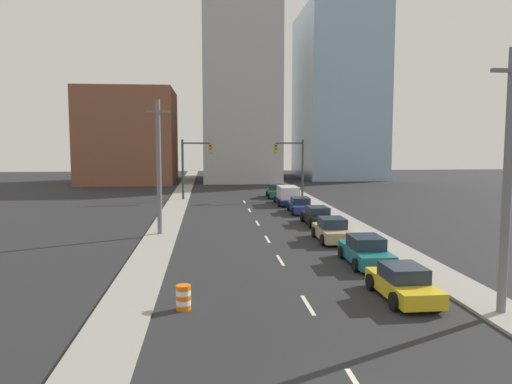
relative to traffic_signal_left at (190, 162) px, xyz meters
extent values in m
cube|color=gray|center=(-1.32, 4.14, -4.12)|extent=(2.15, 97.45, 0.12)
cube|color=gray|center=(12.72, 4.14, -4.12)|extent=(2.15, 97.45, 0.12)
cube|color=beige|center=(5.70, -35.86, -4.17)|extent=(0.16, 2.40, 0.01)
cube|color=beige|center=(5.70, -28.40, -4.17)|extent=(0.16, 2.40, 0.01)
cube|color=beige|center=(5.70, -22.57, -4.17)|extent=(0.16, 2.40, 0.01)
cube|color=beige|center=(5.70, -16.04, -4.17)|extent=(0.16, 2.40, 0.01)
cube|color=beige|center=(5.70, -8.66, -4.17)|extent=(0.16, 2.40, 0.01)
cube|color=beige|center=(5.70, -2.07, -4.17)|extent=(0.16, 2.40, 0.01)
cube|color=brown|center=(-10.29, 25.60, 3.00)|extent=(14.00, 16.00, 14.36)
cube|color=#A8A8AD|center=(7.21, 29.60, 11.20)|extent=(12.00, 20.00, 30.76)
cube|color=#8CADC6|center=(24.97, 33.60, 10.47)|extent=(13.00, 20.00, 29.29)
cylinder|color=#38383D|center=(-0.84, 0.00, -0.87)|extent=(0.24, 0.24, 6.61)
cylinder|color=#38383D|center=(0.66, 0.00, 2.03)|extent=(3.00, 0.16, 0.16)
cube|color=#B79319|center=(2.16, 0.00, 1.40)|extent=(0.34, 0.32, 1.10)
cylinder|color=#4C0C0C|center=(2.16, -0.17, 1.74)|extent=(0.22, 0.04, 0.22)
cylinder|color=#593F0C|center=(2.16, -0.17, 1.40)|extent=(0.22, 0.04, 0.22)
cylinder|color=#26E53F|center=(2.16, -0.17, 1.06)|extent=(0.22, 0.04, 0.22)
cylinder|color=#38383D|center=(12.33, 0.00, -0.87)|extent=(0.24, 0.24, 6.61)
cylinder|color=#38383D|center=(10.83, 0.00, 2.03)|extent=(3.00, 0.16, 0.16)
cube|color=#B79319|center=(9.33, 0.00, 1.40)|extent=(0.34, 0.32, 1.10)
cylinder|color=#4C0C0C|center=(9.33, -0.17, 1.74)|extent=(0.22, 0.04, 0.22)
cylinder|color=#593F0C|center=(9.33, -0.17, 1.40)|extent=(0.22, 0.04, 0.22)
cylinder|color=#26E53F|center=(9.33, -0.17, 1.06)|extent=(0.22, 0.04, 0.22)
cylinder|color=slate|center=(12.55, -37.64, 0.64)|extent=(0.32, 0.32, 9.64)
cylinder|color=slate|center=(-1.42, -20.53, 0.40)|extent=(0.32, 0.32, 9.16)
cube|color=slate|center=(-1.42, -20.53, 4.18)|extent=(1.60, 0.14, 0.14)
cylinder|color=orange|center=(0.89, -35.92, -4.08)|extent=(0.56, 0.56, 0.19)
cylinder|color=white|center=(0.89, -35.92, -3.89)|extent=(0.56, 0.56, 0.19)
cylinder|color=orange|center=(0.89, -35.92, -3.70)|extent=(0.56, 0.56, 0.19)
cylinder|color=white|center=(0.89, -35.92, -3.51)|extent=(0.56, 0.56, 0.19)
cylinder|color=orange|center=(0.89, -35.92, -3.32)|extent=(0.56, 0.56, 0.19)
cube|color=gold|center=(9.69, -35.46, -3.68)|extent=(1.79, 4.29, 0.61)
cube|color=#1E2838|center=(9.69, -35.46, -3.08)|extent=(1.55, 1.94, 0.58)
cylinder|color=black|center=(8.77, -34.15, -3.82)|extent=(0.23, 0.71, 0.71)
cylinder|color=black|center=(10.56, -34.12, -3.82)|extent=(0.23, 0.71, 0.71)
cylinder|color=black|center=(8.82, -36.79, -3.82)|extent=(0.23, 0.71, 0.71)
cylinder|color=black|center=(10.60, -36.76, -3.82)|extent=(0.23, 0.71, 0.71)
cube|color=#196B75|center=(9.99, -29.70, -3.66)|extent=(1.88, 4.60, 0.68)
cube|color=#1E2838|center=(9.99, -29.70, -3.00)|extent=(1.62, 2.08, 0.62)
cylinder|color=black|center=(9.09, -28.27, -3.85)|extent=(0.23, 0.67, 0.66)
cylinder|color=black|center=(10.95, -28.30, -3.85)|extent=(0.23, 0.67, 0.66)
cylinder|color=black|center=(9.04, -31.11, -3.85)|extent=(0.23, 0.67, 0.66)
cylinder|color=black|center=(10.90, -31.14, -3.85)|extent=(0.23, 0.67, 0.66)
cube|color=tan|center=(9.76, -23.56, -3.64)|extent=(1.82, 4.44, 0.68)
cube|color=#1E2838|center=(9.76, -23.56, -2.98)|extent=(1.58, 2.01, 0.63)
cylinder|color=black|center=(8.87, -22.18, -3.83)|extent=(0.23, 0.71, 0.70)
cylinder|color=black|center=(10.69, -22.21, -3.83)|extent=(0.23, 0.71, 0.70)
cylinder|color=black|center=(8.83, -24.92, -3.83)|extent=(0.23, 0.71, 0.70)
cylinder|color=black|center=(10.65, -24.95, -3.83)|extent=(0.23, 0.71, 0.70)
cube|color=black|center=(10.24, -17.12, -3.68)|extent=(1.82, 4.73, 0.62)
cube|color=#1E2838|center=(10.24, -17.12, -3.09)|extent=(1.56, 2.14, 0.58)
cylinder|color=black|center=(9.32, -15.68, -3.84)|extent=(0.23, 0.68, 0.68)
cylinder|color=black|center=(11.11, -15.64, -3.84)|extent=(0.23, 0.68, 0.68)
cylinder|color=black|center=(9.37, -18.59, -3.84)|extent=(0.23, 0.68, 0.68)
cylinder|color=black|center=(11.16, -18.56, -3.84)|extent=(0.23, 0.68, 0.68)
cube|color=navy|center=(10.11, -10.71, -3.69)|extent=(1.87, 4.71, 0.64)
cube|color=#1E2838|center=(10.11, -10.71, -3.07)|extent=(1.58, 2.15, 0.59)
cylinder|color=black|center=(9.27, -9.23, -3.86)|extent=(0.24, 0.64, 0.63)
cylinder|color=black|center=(11.05, -9.30, -3.86)|extent=(0.24, 0.64, 0.63)
cylinder|color=black|center=(9.17, -12.12, -3.86)|extent=(0.24, 0.64, 0.63)
cylinder|color=black|center=(10.94, -12.18, -3.86)|extent=(0.24, 0.64, 0.63)
cube|color=#141E47|center=(9.92, -4.64, -3.75)|extent=(2.17, 5.49, 0.46)
cube|color=silver|center=(9.92, -4.91, -2.92)|extent=(1.90, 3.41, 1.22)
cylinder|color=black|center=(8.83, -2.93, -3.82)|extent=(0.22, 0.71, 0.71)
cylinder|color=black|center=(11.03, -2.95, -3.82)|extent=(0.22, 0.71, 0.71)
cylinder|color=black|center=(8.81, -6.33, -3.82)|extent=(0.22, 0.71, 0.71)
cylinder|color=black|center=(11.01, -6.34, -3.82)|extent=(0.22, 0.71, 0.71)
cube|color=#1E6033|center=(9.65, 1.78, -3.65)|extent=(1.98, 4.42, 0.73)
cube|color=#1E2838|center=(9.65, 1.78, -2.95)|extent=(1.68, 2.01, 0.65)
cylinder|color=black|center=(8.74, 3.16, -3.88)|extent=(0.24, 0.61, 0.60)
cylinder|color=black|center=(10.65, 3.11, -3.88)|extent=(0.24, 0.61, 0.60)
cylinder|color=black|center=(8.66, 0.46, -3.88)|extent=(0.24, 0.61, 0.60)
cylinder|color=black|center=(10.57, 0.40, -3.88)|extent=(0.24, 0.61, 0.60)
camera|label=1|loc=(1.85, -54.50, 2.17)|focal=35.00mm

